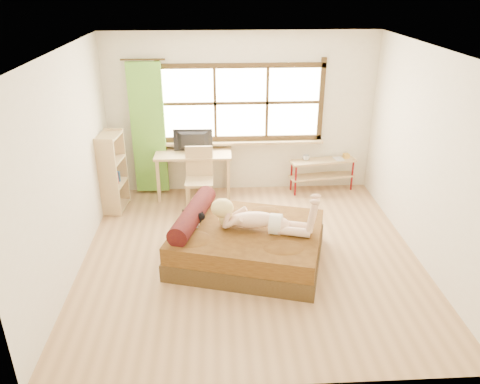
{
  "coord_description": "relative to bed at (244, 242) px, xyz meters",
  "views": [
    {
      "loc": [
        -0.44,
        -5.42,
        3.47
      ],
      "look_at": [
        -0.13,
        0.2,
        0.86
      ],
      "focal_mm": 35.0,
      "sensor_mm": 36.0,
      "label": 1
    }
  ],
  "objects": [
    {
      "name": "floor",
      "position": [
        0.09,
        0.08,
        -0.26
      ],
      "size": [
        4.5,
        4.5,
        0.0
      ],
      "primitive_type": "plane",
      "color": "#9E754C",
      "rests_on": "ground"
    },
    {
      "name": "ceiling",
      "position": [
        0.09,
        0.08,
        2.44
      ],
      "size": [
        4.5,
        4.5,
        0.0
      ],
      "primitive_type": "plane",
      "rotation": [
        3.14,
        0.0,
        0.0
      ],
      "color": "white",
      "rests_on": "wall_back"
    },
    {
      "name": "wall_back",
      "position": [
        0.09,
        2.33,
        1.09
      ],
      "size": [
        4.5,
        0.0,
        4.5
      ],
      "primitive_type": "plane",
      "rotation": [
        1.57,
        0.0,
        0.0
      ],
      "color": "silver",
      "rests_on": "floor"
    },
    {
      "name": "wall_front",
      "position": [
        0.09,
        -2.17,
        1.09
      ],
      "size": [
        4.5,
        0.0,
        4.5
      ],
      "primitive_type": "plane",
      "rotation": [
        -1.57,
        0.0,
        0.0
      ],
      "color": "silver",
      "rests_on": "floor"
    },
    {
      "name": "wall_left",
      "position": [
        -2.16,
        0.08,
        1.09
      ],
      "size": [
        0.0,
        4.5,
        4.5
      ],
      "primitive_type": "plane",
      "rotation": [
        1.57,
        0.0,
        1.57
      ],
      "color": "silver",
      "rests_on": "floor"
    },
    {
      "name": "wall_right",
      "position": [
        2.34,
        0.08,
        1.09
      ],
      "size": [
        0.0,
        4.5,
        4.5
      ],
      "primitive_type": "plane",
      "rotation": [
        1.57,
        0.0,
        -1.57
      ],
      "color": "silver",
      "rests_on": "floor"
    },
    {
      "name": "window",
      "position": [
        0.09,
        2.3,
        1.25
      ],
      "size": [
        2.8,
        0.16,
        1.46
      ],
      "color": "#FFEDBF",
      "rests_on": "wall_back"
    },
    {
      "name": "curtain",
      "position": [
        -1.46,
        2.21,
        0.89
      ],
      "size": [
        0.55,
        0.1,
        2.2
      ],
      "primitive_type": "cube",
      "color": "#4F9027",
      "rests_on": "wall_back"
    },
    {
      "name": "bed",
      "position": [
        0.0,
        0.0,
        0.0
      ],
      "size": [
        2.25,
        1.99,
        0.72
      ],
      "rotation": [
        0.0,
        0.0,
        -0.28
      ],
      "color": "black",
      "rests_on": "floor"
    },
    {
      "name": "woman",
      "position": [
        0.2,
        -0.06,
        0.5
      ],
      "size": [
        1.39,
        0.73,
        0.57
      ],
      "primitive_type": null,
      "rotation": [
        0.0,
        0.0,
        -0.28
      ],
      "color": "#E2B291",
      "rests_on": "bed"
    },
    {
      "name": "kitten",
      "position": [
        -0.67,
        0.09,
        0.33
      ],
      "size": [
        0.31,
        0.19,
        0.23
      ],
      "primitive_type": null,
      "rotation": [
        0.0,
        0.0,
        -0.28
      ],
      "color": "black",
      "rests_on": "bed"
    },
    {
      "name": "desk",
      "position": [
        -0.72,
        2.03,
        0.43
      ],
      "size": [
        1.28,
        0.6,
        0.79
      ],
      "rotation": [
        0.0,
        0.0,
        -0.02
      ],
      "color": "tan",
      "rests_on": "floor"
    },
    {
      "name": "monitor",
      "position": [
        -0.72,
        2.08,
        0.72
      ],
      "size": [
        0.65,
        0.1,
        0.37
      ],
      "primitive_type": "imported",
      "rotation": [
        0.0,
        0.0,
        3.12
      ],
      "color": "black",
      "rests_on": "desk"
    },
    {
      "name": "chair",
      "position": [
        -0.62,
        1.67,
        0.29
      ],
      "size": [
        0.45,
        0.45,
        0.99
      ],
      "rotation": [
        0.0,
        0.0,
        -0.02
      ],
      "color": "tan",
      "rests_on": "floor"
    },
    {
      "name": "pipe_shelf",
      "position": [
        1.52,
        2.15,
        0.16
      ],
      "size": [
        1.17,
        0.47,
        0.65
      ],
      "rotation": [
        0.0,
        0.0,
        0.17
      ],
      "color": "tan",
      "rests_on": "floor"
    },
    {
      "name": "cup",
      "position": [
        1.21,
        2.15,
        0.36
      ],
      "size": [
        0.13,
        0.13,
        0.09
      ],
      "primitive_type": "imported",
      "rotation": [
        0.0,
        0.0,
        0.17
      ],
      "color": "gray",
      "rests_on": "pipe_shelf"
    },
    {
      "name": "book",
      "position": [
        1.71,
        2.15,
        0.32
      ],
      "size": [
        0.18,
        0.22,
        0.02
      ],
      "primitive_type": "imported",
      "rotation": [
        0.0,
        0.0,
        0.17
      ],
      "color": "gray",
      "rests_on": "pipe_shelf"
    },
    {
      "name": "bookshelf",
      "position": [
        -1.99,
        1.6,
        0.39
      ],
      "size": [
        0.37,
        0.58,
        1.27
      ],
      "rotation": [
        0.0,
        0.0,
        -0.11
      ],
      "color": "tan",
      "rests_on": "floor"
    }
  ]
}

